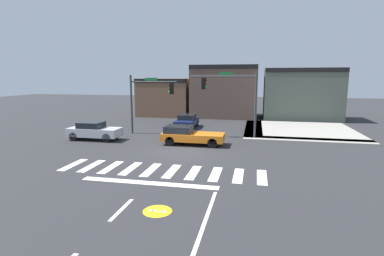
{
  "coord_description": "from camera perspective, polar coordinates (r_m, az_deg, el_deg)",
  "views": [
    {
      "loc": [
        4.9,
        -19.59,
        5.01
      ],
      "look_at": [
        0.76,
        -0.02,
        1.63
      ],
      "focal_mm": 28.21,
      "sensor_mm": 36.0,
      "label": 1
    }
  ],
  "objects": [
    {
      "name": "ground_plane",
      "position": [
        20.8,
        -2.05,
        -4.36
      ],
      "size": [
        120.0,
        120.0,
        0.0
      ],
      "primitive_type": "plane",
      "color": "#2B2B2D"
    },
    {
      "name": "crosswalk_near",
      "position": [
        16.63,
        -5.83,
        -7.99
      ],
      "size": [
        11.18,
        2.44,
        0.01
      ],
      "color": "silver",
      "rests_on": "ground_plane"
    },
    {
      "name": "lane_markings",
      "position": [
        9.83,
        -13.56,
        -21.33
      ],
      "size": [
        6.8,
        20.25,
        0.01
      ],
      "color": "white",
      "rests_on": "ground_plane"
    },
    {
      "name": "bike_detector_marking",
      "position": [
        11.92,
        -6.55,
        -15.34
      ],
      "size": [
        1.11,
        1.11,
        0.01
      ],
      "color": "yellow",
      "rests_on": "ground_plane"
    },
    {
      "name": "curb_corner_northeast",
      "position": [
        29.64,
        18.72,
        -0.51
      ],
      "size": [
        10.0,
        10.6,
        0.15
      ],
      "color": "#9E998E",
      "rests_on": "ground_plane"
    },
    {
      "name": "storefront_row",
      "position": [
        38.79,
        7.85,
        6.48
      ],
      "size": [
        24.63,
        6.93,
        6.47
      ],
      "color": "brown",
      "rests_on": "ground_plane"
    },
    {
      "name": "traffic_signal_northwest",
      "position": [
        26.8,
        -8.1,
        6.24
      ],
      "size": [
        4.27,
        0.32,
        5.2
      ],
      "color": "#383A3D",
      "rests_on": "ground_plane"
    },
    {
      "name": "traffic_signal_northeast",
      "position": [
        25.01,
        7.41,
        6.77
      ],
      "size": [
        5.48,
        0.32,
        5.41
      ],
      "rotation": [
        0.0,
        0.0,
        3.14
      ],
      "color": "#383A3D",
      "rests_on": "ground_plane"
    },
    {
      "name": "car_navy",
      "position": [
        30.06,
        -0.97,
        1.33
      ],
      "size": [
        1.72,
        4.12,
        1.35
      ],
      "rotation": [
        0.0,
        0.0,
        -1.57
      ],
      "color": "#141E4C",
      "rests_on": "ground_plane"
    },
    {
      "name": "car_orange",
      "position": [
        22.67,
        -0.46,
        -1.36
      ],
      "size": [
        4.64,
        1.87,
        1.39
      ],
      "color": "orange",
      "rests_on": "ground_plane"
    },
    {
      "name": "car_silver",
      "position": [
        25.57,
        -18.06,
        -0.5
      ],
      "size": [
        4.2,
        1.72,
        1.45
      ],
      "color": "#B7BABF",
      "rests_on": "ground_plane"
    }
  ]
}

